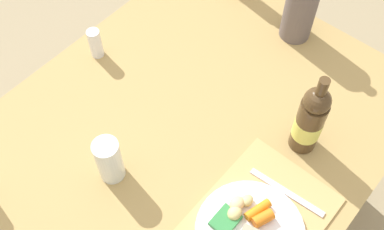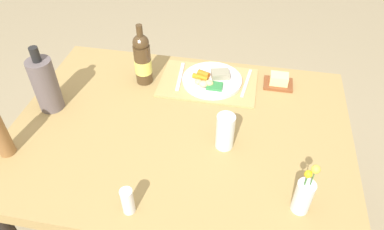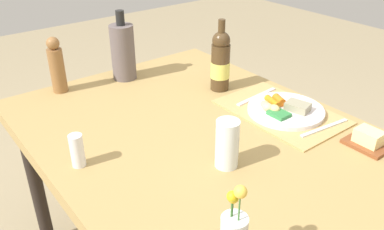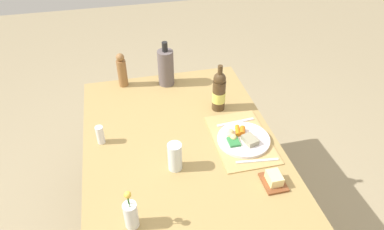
{
  "view_description": "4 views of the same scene",
  "coord_description": "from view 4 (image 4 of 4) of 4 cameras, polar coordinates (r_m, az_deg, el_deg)",
  "views": [
    {
      "loc": [
        -0.49,
        -0.48,
        1.89
      ],
      "look_at": [
        0.08,
        0.01,
        0.76
      ],
      "focal_mm": 44.44,
      "sensor_mm": 36.0,
      "label": 1
    },
    {
      "loc": [
        -0.24,
        1.01,
        1.74
      ],
      "look_at": [
        -0.04,
        -0.04,
        0.77
      ],
      "focal_mm": 33.72,
      "sensor_mm": 36.0,
      "label": 2
    },
    {
      "loc": [
        -0.89,
        0.74,
        1.43
      ],
      "look_at": [
        0.07,
        -0.01,
        0.76
      ],
      "focal_mm": 37.77,
      "sensor_mm": 36.0,
      "label": 3
    },
    {
      "loc": [
        -1.35,
        0.25,
        1.97
      ],
      "look_at": [
        0.09,
        -0.08,
        0.82
      ],
      "focal_mm": 32.71,
      "sensor_mm": 36.0,
      "label": 4
    }
  ],
  "objects": [
    {
      "name": "pepper_mill",
      "position": [
        2.25,
        -11.35,
        7.11
      ],
      "size": [
        0.06,
        0.06,
        0.23
      ],
      "color": "olive",
      "rests_on": "dining_table"
    },
    {
      "name": "water_tumbler",
      "position": [
        1.66,
        -2.79,
        -7.02
      ],
      "size": [
        0.07,
        0.07,
        0.15
      ],
      "color": "silver",
      "rests_on": "dining_table"
    },
    {
      "name": "cooler_bottle",
      "position": [
        2.23,
        -4.29,
        7.78
      ],
      "size": [
        0.1,
        0.1,
        0.29
      ],
      "color": "#625656",
      "rests_on": "dining_table"
    },
    {
      "name": "knife",
      "position": [
        1.96,
        7.12,
        -1.16
      ],
      "size": [
        0.03,
        0.22,
        0.0
      ],
      "primitive_type": "cube",
      "rotation": [
        0.0,
        0.0,
        0.08
      ],
      "color": "silver",
      "rests_on": "placemat"
    },
    {
      "name": "butter_dish",
      "position": [
        1.66,
        13.2,
        -10.24
      ],
      "size": [
        0.13,
        0.1,
        0.06
      ],
      "color": "brown",
      "rests_on": "dining_table"
    },
    {
      "name": "dinner_plate",
      "position": [
        1.84,
        8.28,
        -3.84
      ],
      "size": [
        0.27,
        0.27,
        0.05
      ],
      "color": "white",
      "rests_on": "placemat"
    },
    {
      "name": "wine_bottle",
      "position": [
        2.0,
        4.42,
        3.82
      ],
      "size": [
        0.08,
        0.08,
        0.29
      ],
      "color": "#46321C",
      "rests_on": "dining_table"
    },
    {
      "name": "ground_plane",
      "position": [
        2.4,
        -1.54,
        -17.23
      ],
      "size": [
        8.0,
        8.0,
        0.0
      ],
      "primitive_type": "plane",
      "color": "#9D8C6A"
    },
    {
      "name": "dining_table",
      "position": [
        1.89,
        -1.87,
        -5.69
      ],
      "size": [
        1.35,
        1.0,
        0.73
      ],
      "color": "#A6874F",
      "rests_on": "ground_plane"
    },
    {
      "name": "placemat",
      "position": [
        1.87,
        8.01,
        -3.91
      ],
      "size": [
        0.44,
        0.29,
        0.01
      ],
      "primitive_type": "cube",
      "color": "tan",
      "rests_on": "dining_table"
    },
    {
      "name": "salt_shaker",
      "position": [
        1.86,
        -14.74,
        -3.14
      ],
      "size": [
        0.04,
        0.04,
        0.1
      ],
      "primitive_type": "cylinder",
      "color": "white",
      "rests_on": "dining_table"
    },
    {
      "name": "flower_vase",
      "position": [
        1.46,
        -9.96,
        -15.51
      ],
      "size": [
        0.06,
        0.06,
        0.21
      ],
      "color": "silver",
      "rests_on": "dining_table"
    },
    {
      "name": "fork",
      "position": [
        1.75,
        10.6,
        -7.34
      ],
      "size": [
        0.04,
        0.21,
        0.0
      ],
      "primitive_type": "cube",
      "rotation": [
        0.0,
        0.0,
        -0.12
      ],
      "color": "silver",
      "rests_on": "placemat"
    }
  ]
}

